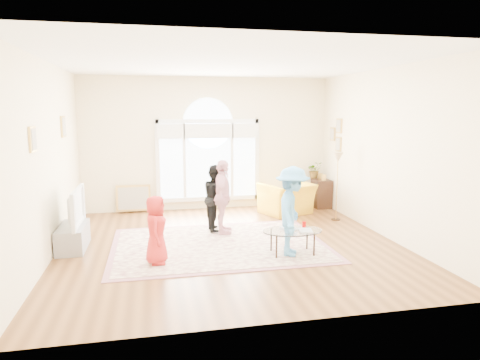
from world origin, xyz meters
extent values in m
plane|color=#533116|center=(0.00, 0.00, 0.00)|extent=(6.00, 6.00, 0.00)
plane|color=#F3E5BD|center=(0.00, 3.00, 1.60)|extent=(6.00, 0.00, 6.00)
plane|color=#F3E5BD|center=(0.00, -3.00, 1.60)|extent=(6.00, 0.00, 6.00)
plane|color=#F3E5BD|center=(-3.00, 0.00, 1.60)|extent=(0.00, 6.00, 6.00)
plane|color=#F3E5BD|center=(3.00, 0.00, 1.60)|extent=(0.00, 6.00, 6.00)
plane|color=white|center=(0.00, 0.00, 3.20)|extent=(6.00, 6.00, 0.00)
cube|color=white|center=(0.00, 2.96, 0.25)|extent=(2.50, 0.08, 0.10)
cube|color=white|center=(0.00, 2.96, 2.15)|extent=(2.50, 0.08, 0.10)
cube|color=white|center=(-1.22, 2.96, 1.20)|extent=(0.10, 0.08, 2.00)
cube|color=white|center=(1.22, 2.96, 1.20)|extent=(0.10, 0.08, 2.00)
cube|color=#C6E2FF|center=(-0.90, 2.96, 1.20)|extent=(0.55, 0.02, 1.80)
cube|color=#C6E2FF|center=(0.90, 2.96, 1.20)|extent=(0.55, 0.02, 1.80)
cube|color=#C6E2FF|center=(0.00, 2.96, 1.20)|extent=(1.10, 0.02, 1.80)
cylinder|color=#C6E2FF|center=(0.00, 2.96, 2.10)|extent=(1.20, 0.02, 1.20)
cube|color=white|center=(-0.59, 2.95, 1.20)|extent=(0.07, 0.04, 1.80)
cube|color=white|center=(0.59, 2.95, 1.20)|extent=(0.07, 0.04, 1.80)
cube|color=white|center=(-0.90, 2.88, 1.92)|extent=(0.65, 0.12, 0.35)
cube|color=white|center=(0.00, 2.88, 1.92)|extent=(1.20, 0.12, 0.35)
cube|color=white|center=(0.90, 2.88, 1.92)|extent=(0.65, 0.12, 0.35)
cube|color=tan|center=(-2.98, 1.30, 2.10)|extent=(0.03, 0.34, 0.40)
cube|color=#ADA38E|center=(-2.96, 1.30, 2.10)|extent=(0.01, 0.28, 0.34)
cube|color=tan|center=(-2.98, -0.90, 2.00)|extent=(0.03, 0.30, 0.36)
cube|color=#ADA38E|center=(-2.96, -0.90, 2.00)|extent=(0.01, 0.24, 0.30)
cube|color=tan|center=(2.98, 2.05, 2.05)|extent=(0.03, 0.28, 0.34)
cube|color=#ADA38E|center=(2.96, 2.05, 2.05)|extent=(0.01, 0.22, 0.28)
cube|color=tan|center=(2.98, 2.05, 1.62)|extent=(0.03, 0.28, 0.34)
cube|color=#ADA38E|center=(2.96, 2.05, 1.62)|extent=(0.01, 0.22, 0.28)
cube|color=tan|center=(2.98, 2.40, 1.84)|extent=(0.03, 0.26, 0.32)
cube|color=#ADA38E|center=(2.96, 2.40, 1.84)|extent=(0.01, 0.20, 0.26)
cube|color=beige|center=(-0.21, -0.01, 0.01)|extent=(3.60, 2.60, 0.02)
cube|color=#99606A|center=(-0.21, -0.01, 0.01)|extent=(3.80, 2.80, 0.01)
cube|color=gray|center=(-2.75, 0.30, 0.21)|extent=(0.45, 1.00, 0.42)
imported|color=black|center=(-2.75, 0.30, 0.75)|extent=(0.15, 1.13, 0.65)
cube|color=#67C9DD|center=(-2.66, 0.30, 0.75)|extent=(0.02, 0.93, 0.53)
ellipsoid|color=silver|center=(0.92, -0.77, 0.41)|extent=(1.03, 0.68, 0.02)
cylinder|color=black|center=(1.24, -0.60, 0.20)|extent=(0.03, 0.03, 0.40)
cylinder|color=black|center=(0.60, -0.57, 0.20)|extent=(0.03, 0.03, 0.40)
cylinder|color=black|center=(1.23, -0.96, 0.20)|extent=(0.03, 0.03, 0.40)
cylinder|color=black|center=(0.59, -0.94, 0.20)|extent=(0.03, 0.03, 0.40)
imported|color=#B2A58C|center=(0.78, -0.72, 0.43)|extent=(0.29, 0.34, 0.03)
imported|color=#B2A58C|center=(1.00, -0.84, 0.43)|extent=(0.27, 0.33, 0.02)
cylinder|color=#BF0C08|center=(1.15, -0.68, 0.48)|extent=(0.07, 0.07, 0.12)
imported|color=gold|center=(1.73, 2.06, 0.36)|extent=(1.38, 1.31, 0.72)
cube|color=black|center=(2.78, 2.51, 0.35)|extent=(0.40, 0.50, 0.70)
cylinder|color=black|center=(2.61, 1.25, 0.01)|extent=(0.20, 0.20, 0.02)
cylinder|color=#B78F43|center=(2.61, 1.25, 0.68)|extent=(0.02, 0.02, 1.35)
cone|color=#CCB284|center=(2.61, 1.25, 1.40)|extent=(0.28, 0.28, 0.22)
cylinder|color=white|center=(2.70, 2.81, 0.35)|extent=(0.20, 0.20, 0.70)
imported|color=#33722D|center=(2.70, 2.81, 0.91)|extent=(0.41, 0.36, 0.42)
cube|color=tan|center=(-1.81, 2.90, 0.00)|extent=(0.80, 0.14, 0.62)
imported|color=red|center=(-1.32, -0.77, 0.56)|extent=(0.40, 0.56, 1.08)
imported|color=black|center=(-0.11, 0.93, 0.68)|extent=(0.52, 0.66, 1.32)
imported|color=#F1A9B5|center=(-0.03, 0.66, 0.74)|extent=(0.51, 0.90, 1.45)
imported|color=#53A4E8|center=(0.88, -0.82, 0.76)|extent=(0.88, 1.10, 1.48)
camera|label=1|loc=(-1.35, -7.36, 2.39)|focal=32.00mm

